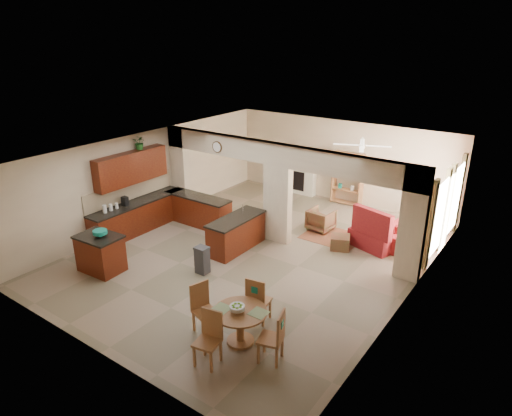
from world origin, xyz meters
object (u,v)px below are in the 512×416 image
Objects in this scene: sofa at (418,230)px; armchair at (321,220)px; dining_table at (240,321)px; kitchen_island at (101,253)px.

armchair is at bearing 113.14° from sofa.
dining_table is 6.54m from sofa.
kitchen_island is 4.50m from dining_table.
dining_table is 1.45× the size of armchair.
dining_table reaches higher than armchair.
armchair is at bearing 55.30° from kitchen_island.
kitchen_island is at bearing 63.05° from armchair.
sofa reaches higher than dining_table.
kitchen_island is 1.58× the size of armchair.
kitchen_island is 0.45× the size of sofa.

